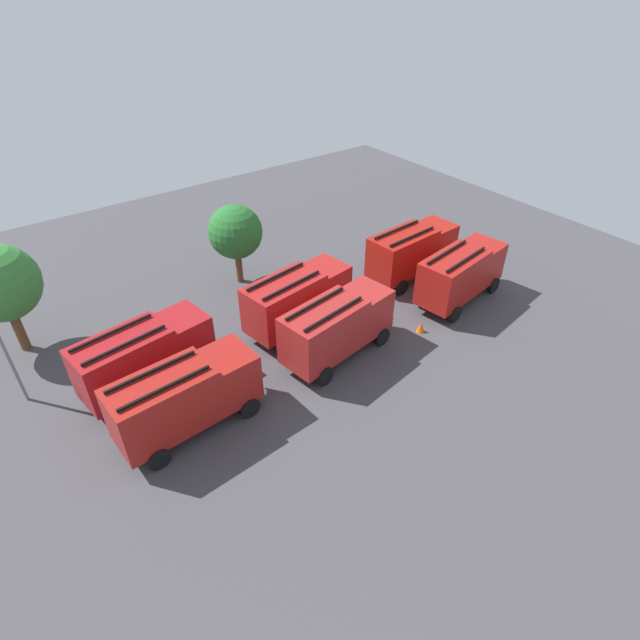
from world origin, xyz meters
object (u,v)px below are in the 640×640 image
(fire_truck_0, at_px, (185,396))
(lamppost, at_px, (3,347))
(fire_truck_2, at_px, (461,273))
(tree_1, at_px, (235,232))
(firefighter_0, at_px, (271,298))
(fire_truck_1, at_px, (337,325))
(fire_truck_5, at_px, (412,250))
(firefighter_1, at_px, (388,248))
(fire_truck_3, at_px, (144,355))
(fire_truck_4, at_px, (298,298))
(traffic_cone_0, at_px, (421,327))

(fire_truck_0, distance_m, lamppost, 9.37)
(fire_truck_2, xyz_separation_m, tree_1, (-10.52, 10.98, 1.69))
(fire_truck_0, xyz_separation_m, lamppost, (-6.09, 6.99, 1.38))
(fire_truck_2, height_order, firefighter_0, fire_truck_2)
(fire_truck_1, xyz_separation_m, firefighter_0, (-0.54, 6.27, -1.27))
(fire_truck_1, distance_m, tree_1, 10.82)
(fire_truck_5, relative_size, firefighter_1, 4.10)
(fire_truck_2, distance_m, fire_truck_3, 20.24)
(fire_truck_2, relative_size, tree_1, 1.31)
(fire_truck_2, xyz_separation_m, firefighter_1, (0.09, 6.90, -1.14))
(fire_truck_1, distance_m, fire_truck_5, 10.54)
(firefighter_1, relative_size, lamppost, 0.30)
(fire_truck_3, xyz_separation_m, firefighter_1, (19.88, 2.64, -1.14))
(fire_truck_2, distance_m, tree_1, 15.30)
(fire_truck_3, relative_size, fire_truck_4, 1.00)
(fire_truck_1, relative_size, fire_truck_3, 1.00)
(tree_1, xyz_separation_m, traffic_cone_0, (5.96, -12.03, -3.50))
(fire_truck_3, bearing_deg, fire_truck_1, -30.44)
(fire_truck_0, relative_size, fire_truck_2, 0.98)
(firefighter_1, bearing_deg, fire_truck_0, 93.72)
(fire_truck_1, bearing_deg, firefighter_0, 86.41)
(fire_truck_5, relative_size, tree_1, 1.28)
(tree_1, bearing_deg, fire_truck_0, -129.33)
(fire_truck_0, relative_size, fire_truck_1, 0.98)
(lamppost, bearing_deg, fire_truck_0, -48.92)
(fire_truck_5, xyz_separation_m, firefighter_0, (-10.35, 2.41, -1.27))
(fire_truck_0, distance_m, tree_1, 14.06)
(fire_truck_5, height_order, firefighter_0, fire_truck_5)
(fire_truck_1, height_order, fire_truck_5, same)
(fire_truck_0, height_order, fire_truck_2, same)
(firefighter_0, distance_m, traffic_cone_0, 9.79)
(fire_truck_0, relative_size, traffic_cone_0, 10.46)
(fire_truck_1, distance_m, traffic_cone_0, 6.02)
(fire_truck_2, height_order, fire_truck_3, same)
(firefighter_1, height_order, traffic_cone_0, firefighter_1)
(fire_truck_4, bearing_deg, fire_truck_3, 169.68)
(fire_truck_2, distance_m, traffic_cone_0, 5.01)
(fire_truck_3, xyz_separation_m, fire_truck_4, (9.47, -0.31, 0.00))
(fire_truck_1, bearing_deg, fire_truck_5, 12.97)
(firefighter_0, bearing_deg, fire_truck_0, -24.74)
(fire_truck_5, height_order, traffic_cone_0, fire_truck_5)
(fire_truck_1, relative_size, lamppost, 1.25)
(fire_truck_3, height_order, fire_truck_4, same)
(fire_truck_4, distance_m, firefighter_1, 10.88)
(fire_truck_3, bearing_deg, firefighter_1, -0.56)
(fire_truck_3, bearing_deg, fire_truck_0, -92.17)
(fire_truck_0, distance_m, fire_truck_2, 19.36)
(fire_truck_3, distance_m, fire_truck_5, 19.46)
(firefighter_0, height_order, firefighter_1, firefighter_1)
(fire_truck_5, relative_size, firefighter_0, 4.60)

